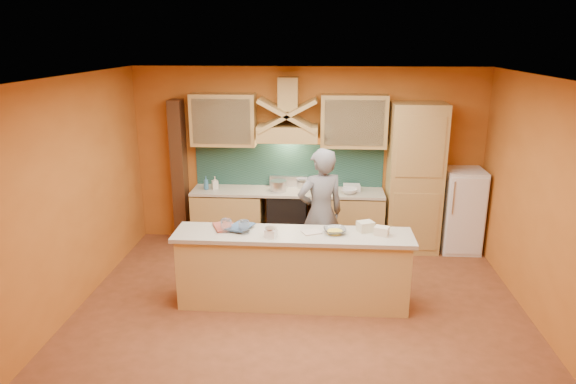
# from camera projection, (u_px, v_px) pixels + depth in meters

# --- Properties ---
(floor) EXTENTS (5.50, 5.00, 0.01)m
(floor) POSITION_uv_depth(u_px,v_px,m) (300.00, 316.00, 6.18)
(floor) COLOR brown
(floor) RESTS_ON ground
(ceiling) EXTENTS (5.50, 5.00, 0.01)m
(ceiling) POSITION_uv_depth(u_px,v_px,m) (301.00, 79.00, 5.38)
(ceiling) COLOR white
(ceiling) RESTS_ON wall_back
(wall_back) EXTENTS (5.50, 0.02, 2.80)m
(wall_back) POSITION_uv_depth(u_px,v_px,m) (308.00, 156.00, 8.17)
(wall_back) COLOR #BD6824
(wall_back) RESTS_ON floor
(wall_front) EXTENTS (5.50, 0.02, 2.80)m
(wall_front) POSITION_uv_depth(u_px,v_px,m) (283.00, 323.00, 3.39)
(wall_front) COLOR #BD6824
(wall_front) RESTS_ON floor
(wall_left) EXTENTS (0.02, 5.00, 2.80)m
(wall_left) POSITION_uv_depth(u_px,v_px,m) (64.00, 200.00, 5.96)
(wall_left) COLOR #BD6824
(wall_left) RESTS_ON floor
(wall_right) EXTENTS (0.02, 5.00, 2.80)m
(wall_right) POSITION_uv_depth(u_px,v_px,m) (552.00, 211.00, 5.60)
(wall_right) COLOR #BD6824
(wall_right) RESTS_ON floor
(base_cabinet_left) EXTENTS (1.10, 0.60, 0.86)m
(base_cabinet_left) POSITION_uv_depth(u_px,v_px,m) (229.00, 218.00, 8.24)
(base_cabinet_left) COLOR tan
(base_cabinet_left) RESTS_ON floor
(base_cabinet_right) EXTENTS (1.10, 0.60, 0.86)m
(base_cabinet_right) POSITION_uv_depth(u_px,v_px,m) (347.00, 221.00, 8.12)
(base_cabinet_right) COLOR tan
(base_cabinet_right) RESTS_ON floor
(counter_top) EXTENTS (3.00, 0.62, 0.04)m
(counter_top) POSITION_uv_depth(u_px,v_px,m) (288.00, 192.00, 8.04)
(counter_top) COLOR #B4AB98
(counter_top) RESTS_ON base_cabinet_left
(stove) EXTENTS (0.60, 0.58, 0.90)m
(stove) POSITION_uv_depth(u_px,v_px,m) (288.00, 219.00, 8.17)
(stove) COLOR black
(stove) RESTS_ON floor
(backsplash) EXTENTS (3.00, 0.03, 0.70)m
(backsplash) POSITION_uv_depth(u_px,v_px,m) (289.00, 166.00, 8.22)
(backsplash) COLOR #1C3E37
(backsplash) RESTS_ON wall_back
(range_hood) EXTENTS (0.92, 0.50, 0.24)m
(range_hood) POSITION_uv_depth(u_px,v_px,m) (288.00, 133.00, 7.83)
(range_hood) COLOR tan
(range_hood) RESTS_ON wall_back
(hood_chimney) EXTENTS (0.30, 0.30, 0.50)m
(hood_chimney) POSITION_uv_depth(u_px,v_px,m) (288.00, 94.00, 7.76)
(hood_chimney) COLOR tan
(hood_chimney) RESTS_ON wall_back
(upper_cabinet_left) EXTENTS (1.00, 0.35, 0.80)m
(upper_cabinet_left) POSITION_uv_depth(u_px,v_px,m) (224.00, 120.00, 7.91)
(upper_cabinet_left) COLOR tan
(upper_cabinet_left) RESTS_ON wall_back
(upper_cabinet_right) EXTENTS (1.00, 0.35, 0.80)m
(upper_cabinet_right) POSITION_uv_depth(u_px,v_px,m) (354.00, 121.00, 7.78)
(upper_cabinet_right) COLOR tan
(upper_cabinet_right) RESTS_ON wall_back
(pantry_column) EXTENTS (0.80, 0.60, 2.30)m
(pantry_column) POSITION_uv_depth(u_px,v_px,m) (414.00, 178.00, 7.84)
(pantry_column) COLOR tan
(pantry_column) RESTS_ON floor
(fridge) EXTENTS (0.58, 0.60, 1.30)m
(fridge) POSITION_uv_depth(u_px,v_px,m) (461.00, 210.00, 7.94)
(fridge) COLOR white
(fridge) RESTS_ON floor
(trim_column_left) EXTENTS (0.20, 0.30, 2.30)m
(trim_column_left) POSITION_uv_depth(u_px,v_px,m) (180.00, 172.00, 8.23)
(trim_column_left) COLOR #472816
(trim_column_left) RESTS_ON floor
(island_body) EXTENTS (2.80, 0.55, 0.88)m
(island_body) POSITION_uv_depth(u_px,v_px,m) (293.00, 271.00, 6.35)
(island_body) COLOR #DBB970
(island_body) RESTS_ON floor
(island_top) EXTENTS (2.90, 0.62, 0.05)m
(island_top) POSITION_uv_depth(u_px,v_px,m) (293.00, 235.00, 6.21)
(island_top) COLOR #B4AB98
(island_top) RESTS_ON island_body
(person) EXTENTS (0.78, 0.66, 1.83)m
(person) POSITION_uv_depth(u_px,v_px,m) (321.00, 214.00, 6.99)
(person) COLOR slate
(person) RESTS_ON floor
(pot_large) EXTENTS (0.31, 0.31, 0.17)m
(pot_large) POSITION_uv_depth(u_px,v_px,m) (278.00, 187.00, 7.98)
(pot_large) COLOR silver
(pot_large) RESTS_ON stove
(pot_small) EXTENTS (0.23, 0.23, 0.13)m
(pot_small) POSITION_uv_depth(u_px,v_px,m) (303.00, 185.00, 8.17)
(pot_small) COLOR silver
(pot_small) RESTS_ON stove
(soap_bottle_a) EXTENTS (0.12, 0.12, 0.20)m
(soap_bottle_a) POSITION_uv_depth(u_px,v_px,m) (215.00, 183.00, 8.09)
(soap_bottle_a) COLOR silver
(soap_bottle_a) RESTS_ON counter_top
(soap_bottle_b) EXTENTS (0.10, 0.10, 0.21)m
(soap_bottle_b) POSITION_uv_depth(u_px,v_px,m) (206.00, 183.00, 8.05)
(soap_bottle_b) COLOR teal
(soap_bottle_b) RESTS_ON counter_top
(bowl_back) EXTENTS (0.29, 0.29, 0.08)m
(bowl_back) POSITION_uv_depth(u_px,v_px,m) (349.00, 191.00, 7.86)
(bowl_back) COLOR silver
(bowl_back) RESTS_ON counter_top
(dish_rack) EXTENTS (0.26, 0.21, 0.09)m
(dish_rack) POSITION_uv_depth(u_px,v_px,m) (352.00, 188.00, 8.02)
(dish_rack) COLOR silver
(dish_rack) RESTS_ON counter_top
(book_lower) EXTENTS (0.35, 0.40, 0.03)m
(book_lower) POSITION_uv_depth(u_px,v_px,m) (215.00, 228.00, 6.33)
(book_lower) COLOR #A84B3C
(book_lower) RESTS_ON island_top
(book_upper) EXTENTS (0.36, 0.40, 0.03)m
(book_upper) POSITION_uv_depth(u_px,v_px,m) (232.00, 225.00, 6.37)
(book_upper) COLOR #39577E
(book_upper) RESTS_ON island_top
(jar_large) EXTENTS (0.14, 0.14, 0.15)m
(jar_large) POSITION_uv_depth(u_px,v_px,m) (226.00, 226.00, 6.24)
(jar_large) COLOR silver
(jar_large) RESTS_ON island_top
(jar_small) EXTENTS (0.13, 0.13, 0.16)m
(jar_small) POSITION_uv_depth(u_px,v_px,m) (244.00, 227.00, 6.18)
(jar_small) COLOR silver
(jar_small) RESTS_ON island_top
(kitchen_scale) EXTENTS (0.15, 0.15, 0.10)m
(kitchen_scale) POSITION_uv_depth(u_px,v_px,m) (271.00, 233.00, 6.06)
(kitchen_scale) COLOR white
(kitchen_scale) RESTS_ON island_top
(mixing_bowl) EXTENTS (0.31, 0.31, 0.07)m
(mixing_bowl) POSITION_uv_depth(u_px,v_px,m) (335.00, 231.00, 6.19)
(mixing_bowl) COLOR white
(mixing_bowl) RESTS_ON island_top
(cloth) EXTENTS (0.27, 0.25, 0.01)m
(cloth) POSITION_uv_depth(u_px,v_px,m) (312.00, 232.00, 6.22)
(cloth) COLOR beige
(cloth) RESTS_ON island_top
(grocery_bag_a) EXTENTS (0.23, 0.21, 0.12)m
(grocery_bag_a) POSITION_uv_depth(u_px,v_px,m) (366.00, 226.00, 6.26)
(grocery_bag_a) COLOR beige
(grocery_bag_a) RESTS_ON island_top
(grocery_bag_b) EXTENTS (0.20, 0.17, 0.10)m
(grocery_bag_b) POSITION_uv_depth(u_px,v_px,m) (382.00, 231.00, 6.14)
(grocery_bag_b) COLOR beige
(grocery_bag_b) RESTS_ON island_top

